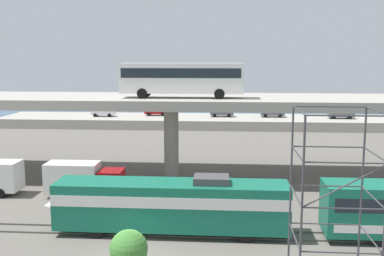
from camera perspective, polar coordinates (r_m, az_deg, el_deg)
The scene contains 16 objects.
ground_plane at distance 30.10m, azimuth -7.19°, elevation -15.39°, with size 260.00×260.00×0.00m, color #605B54.
rail_strip_near at distance 33.03m, azimuth -6.04°, elevation -13.01°, with size 110.00×0.12×0.12m, color #59544C.
rail_strip_far at distance 34.37m, azimuth -5.60°, elevation -12.11°, with size 110.00×0.12×0.12m, color #59544C.
train_locomotive at distance 32.82m, azimuth -3.95°, elevation -9.17°, with size 17.29×3.04×4.18m.
highway_overpass at distance 47.46m, azimuth -2.59°, elevation 3.08°, with size 96.00×10.72×8.26m.
transit_bus_on_overpass at distance 45.59m, azimuth -1.30°, elevation 6.30°, with size 12.00×2.68×3.40m.
service_truck_east at distance 42.29m, azimuth -13.31°, elevation -6.06°, with size 6.80×2.46×3.04m.
scaffolding_tower at distance 22.59m, azimuth 17.07°, elevation -9.56°, with size 3.57×3.57×9.96m.
pier_parking_lot at distance 82.88m, azimuth 0.32°, elevation 0.82°, with size 68.94×11.22×1.63m, color #9E998E.
parked_car_0 at distance 84.90m, azimuth -4.44°, elevation 2.06°, with size 4.07×1.93×1.50m.
parked_car_1 at distance 84.53m, azimuth 17.86°, elevation 1.64°, with size 4.40×1.99×1.50m.
parked_car_2 at distance 83.12m, azimuth 3.73°, elevation 1.93°, with size 4.15×1.96×1.50m.
parked_car_3 at distance 83.76m, azimuth 9.89°, elevation 1.87°, with size 4.17×1.98×1.50m.
parked_car_4 at distance 84.87m, azimuth -10.87°, elevation 1.93°, with size 4.15×1.87×1.50m.
harbor_water at distance 105.76m, azimuth 1.18°, elevation 2.10°, with size 140.00×36.00×0.01m, color #385B7A.
shrub_right at distance 28.34m, azimuth -7.79°, elevation -14.50°, with size 2.26×2.26×2.26m, color #407F33.
Camera 1 is at (5.65, -26.89, 12.29)m, focal length 43.36 mm.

